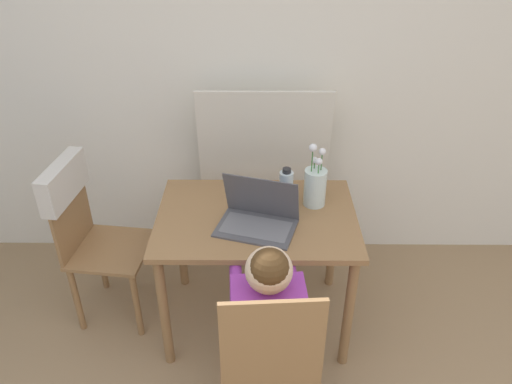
% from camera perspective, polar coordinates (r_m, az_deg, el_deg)
% --- Properties ---
extents(wall_back, '(6.40, 0.05, 2.50)m').
position_cam_1_polar(wall_back, '(2.94, -1.88, 14.01)').
color(wall_back, white).
rests_on(wall_back, ground_plane).
extents(dining_table, '(1.01, 0.70, 0.72)m').
position_cam_1_polar(dining_table, '(2.58, 0.07, -4.58)').
color(dining_table, olive).
rests_on(dining_table, ground_plane).
extents(chair_occupied, '(0.42, 0.42, 0.95)m').
position_cam_1_polar(chair_occupied, '(2.14, 1.48, -19.14)').
color(chair_occupied, olive).
rests_on(chair_occupied, ground_plane).
extents(chair_spare, '(0.48, 0.45, 0.96)m').
position_cam_1_polar(chair_spare, '(2.79, -19.07, -2.86)').
color(chair_spare, olive).
rests_on(chair_spare, ground_plane).
extents(person_seated, '(0.32, 0.44, 1.03)m').
position_cam_1_polar(person_seated, '(2.11, 1.26, -13.67)').
color(person_seated, purple).
rests_on(person_seated, ground_plane).
extents(laptop, '(0.43, 0.35, 0.25)m').
position_cam_1_polar(laptop, '(2.42, 0.25, -2.64)').
color(laptop, '#4C4C51').
rests_on(laptop, dining_table).
extents(flower_vase, '(0.12, 0.12, 0.35)m').
position_cam_1_polar(flower_vase, '(2.56, 6.77, 0.78)').
color(flower_vase, silver).
rests_on(flower_vase, dining_table).
extents(water_bottle, '(0.07, 0.07, 0.23)m').
position_cam_1_polar(water_bottle, '(2.52, 3.45, 0.28)').
color(water_bottle, silver).
rests_on(water_bottle, dining_table).
extents(cardboard_panel, '(0.77, 0.18, 1.20)m').
position_cam_1_polar(cardboard_panel, '(3.07, 0.89, 1.50)').
color(cardboard_panel, silver).
rests_on(cardboard_panel, ground_plane).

